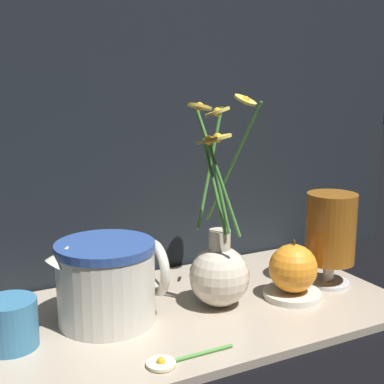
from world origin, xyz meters
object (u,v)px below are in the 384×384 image
(ceramic_pitcher, at_px, (107,278))
(tea_glass, at_px, (331,231))
(orange_fruit, at_px, (293,268))
(vase_with_flowers, at_px, (219,266))
(yellow_mug, at_px, (8,325))

(ceramic_pitcher, bearing_deg, tea_glass, -5.58)
(tea_glass, distance_m, orange_fruit, 0.10)
(tea_glass, xyz_separation_m, orange_fruit, (-0.09, -0.02, -0.05))
(vase_with_flowers, bearing_deg, tea_glass, -3.35)
(yellow_mug, relative_size, ceramic_pitcher, 0.49)
(ceramic_pitcher, height_order, orange_fruit, ceramic_pitcher)
(yellow_mug, bearing_deg, orange_fruit, -4.95)
(ceramic_pitcher, relative_size, orange_fruit, 1.95)
(vase_with_flowers, height_order, yellow_mug, vase_with_flowers)
(yellow_mug, xyz_separation_m, tea_glass, (0.51, -0.02, 0.06))
(yellow_mug, distance_m, orange_fruit, 0.43)
(ceramic_pitcher, height_order, tea_glass, tea_glass)
(tea_glass, relative_size, orange_fruit, 1.85)
(yellow_mug, relative_size, orange_fruit, 0.95)
(orange_fruit, bearing_deg, vase_with_flowers, 166.20)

